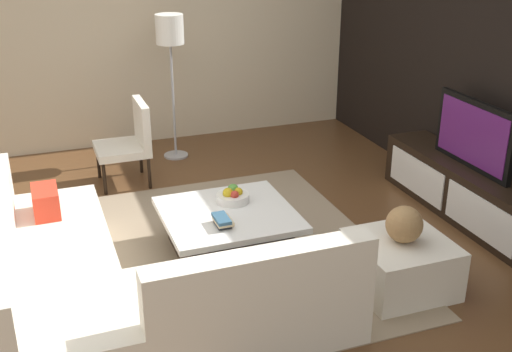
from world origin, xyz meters
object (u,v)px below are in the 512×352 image
decorative_ball (404,224)px  accent_chair_near (131,138)px  television (474,134)px  ottoman (400,264)px  coffee_table (229,231)px  book_stack (222,221)px  floor_lamp (170,39)px  media_console (466,192)px  fruit_bowl (233,195)px  sectional_couch (121,283)px

decorative_ball → accent_chair_near: bearing=-150.9°
television → ottoman: size_ratio=1.45×
coffee_table → decorative_ball: bearing=47.7°
ottoman → book_stack: bearing=-122.3°
accent_chair_near → ottoman: (2.76, 1.54, -0.29)m
floor_lamp → media_console: bearing=41.2°
floor_lamp → decorative_ball: size_ratio=5.92×
accent_chair_near → television: bearing=58.2°
coffee_table → decorative_ball: size_ratio=3.86×
fruit_bowl → book_stack: 0.46m
fruit_bowl → decorative_ball: (1.14, 0.96, 0.10)m
fruit_bowl → sectional_couch: bearing=-53.7°
media_console → floor_lamp: bearing=-138.8°
accent_chair_near → book_stack: (2.02, 0.36, -0.06)m
coffee_table → book_stack: 0.33m
television → book_stack: 2.45m
sectional_couch → ottoman: size_ratio=3.44×
sectional_couch → decorative_ball: bearing=80.3°
television → floor_lamp: bearing=-138.7°
book_stack → fruit_bowl: bearing=151.6°
fruit_bowl → decorative_ball: decorative_ball is taller
accent_chair_near → sectional_couch: bearing=-9.2°
media_console → sectional_couch: size_ratio=0.87×
sectional_couch → coffee_table: (-0.61, 0.98, -0.07)m
television → coffee_table: (-0.10, -2.30, -0.61)m
sectional_couch → coffee_table: sectional_couch is taller
accent_chair_near → fruit_bowl: accent_chair_near is taller
fruit_bowl → media_console: bearing=82.7°
sectional_couch → media_console: bearing=98.9°
sectional_couch → fruit_bowl: sectional_couch is taller
ottoman → book_stack: book_stack is taller
coffee_table → fruit_bowl: fruit_bowl is taller
media_console → book_stack: (0.12, -2.41, 0.17)m
ottoman → fruit_bowl: bearing=-140.1°
television → ottoman: 1.63m
media_console → decorative_ball: (0.86, -1.24, 0.29)m
accent_chair_near → media_console: bearing=58.2°
television → coffee_table: 2.38m
decorative_ball → sectional_couch: bearing=-99.7°
floor_lamp → fruit_bowl: 2.39m
ottoman → decorative_ball: 0.34m
floor_lamp → fruit_bowl: bearing=-0.5°
media_console → fruit_bowl: fruit_bowl is taller
media_console → accent_chair_near: size_ratio=2.40×
media_console → book_stack: size_ratio=9.59×
sectional_couch → decorative_ball: sectional_couch is taller
floor_lamp → ottoman: bearing=15.6°
television → coffee_table: bearing=-92.5°
television → ottoman: bearing=-55.3°
sectional_couch → book_stack: size_ratio=11.05×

